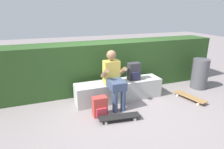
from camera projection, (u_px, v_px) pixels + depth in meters
name	position (u px, v px, depth m)	size (l,w,h in m)	color
ground_plane	(126.00, 107.00, 4.22)	(24.00, 24.00, 0.00)	gray
bench_main	(119.00, 90.00, 4.53)	(2.03, 0.46, 0.45)	#AEAFAA
person_skater	(114.00, 77.00, 4.14)	(0.49, 0.62, 1.20)	gold
skateboard_near_person	(120.00, 117.00, 3.70)	(0.82, 0.29, 0.09)	black
skateboard_beside_bench	(190.00, 97.00, 4.56)	(0.37, 0.82, 0.09)	olive
backpack_on_bench	(134.00, 72.00, 4.52)	(0.28, 0.23, 0.40)	#333338
backpack_on_ground	(100.00, 107.00, 3.83)	(0.28, 0.23, 0.40)	#B23833
hedge_row	(104.00, 66.00, 5.10)	(6.23, 0.74, 1.24)	#294A1F
trash_bin	(200.00, 74.00, 5.16)	(0.42, 0.42, 0.80)	#4C4C51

